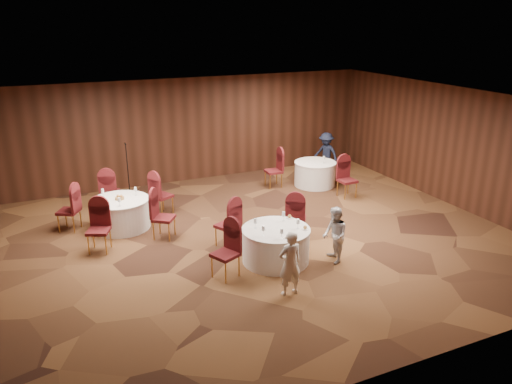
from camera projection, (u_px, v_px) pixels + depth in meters
name	position (u px, v px, depth m)	size (l,w,h in m)	color
ground	(252.00, 240.00, 11.63)	(12.00, 12.00, 0.00)	black
room_shell	(251.00, 159.00, 10.97)	(12.00, 12.00, 12.00)	silver
table_main	(276.00, 245.00, 10.53)	(1.44, 1.44, 0.74)	white
table_left	(121.00, 213.00, 12.20)	(1.40, 1.40, 0.74)	white
table_right	(315.00, 174.00, 15.29)	(1.27, 1.27, 0.74)	white
chairs_main	(251.00, 231.00, 10.88)	(2.86, 2.02, 1.00)	#3B0E0B
chairs_left	(121.00, 208.00, 12.18)	(3.03, 3.17, 1.00)	#3B0E0B
chairs_right	(309.00, 175.00, 14.69)	(2.06, 2.23, 1.00)	#3B0E0B
tabletop_main	(284.00, 225.00, 10.35)	(1.04, 1.05, 0.22)	silver
tabletop_left	(119.00, 196.00, 12.05)	(0.84, 0.87, 0.22)	silver
tabletop_right	(324.00, 158.00, 15.00)	(0.08, 0.08, 0.22)	silver
mic_stand	(129.00, 185.00, 13.89)	(0.24, 0.24, 1.68)	black
woman_a	(290.00, 263.00, 9.18)	(0.46, 0.30, 1.27)	silver
woman_b	(335.00, 235.00, 10.43)	(0.59, 0.46, 1.22)	silver
man_c	(326.00, 153.00, 16.31)	(0.89, 0.51, 1.38)	black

